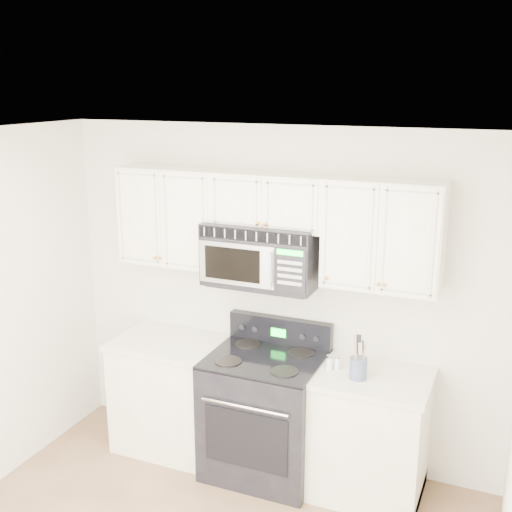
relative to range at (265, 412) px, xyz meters
The scene contains 9 objects.
room 1.62m from the range, 91.34° to the right, with size 3.51×3.51×2.61m.
base_cabinet_left 0.84m from the range, behind, with size 0.86×0.65×0.92m.
base_cabinet_right 0.77m from the range, ahead, with size 0.86×0.65×0.92m.
range is the anchor object (origin of this frame).
upper_cabinets 1.46m from the range, 100.12° to the left, with size 2.44×0.37×0.75m.
microwave 1.21m from the range, 121.89° to the left, with size 0.83×0.47×0.46m.
utensil_crock 0.88m from the range, ahead, with size 0.12×0.12×0.32m.
shaker_salt 0.69m from the range, ahead, with size 0.05×0.05×0.11m.
shaker_pepper 0.73m from the range, ahead, with size 0.04×0.04×0.10m.
Camera 1 is at (1.67, -2.65, 2.89)m, focal length 45.00 mm.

